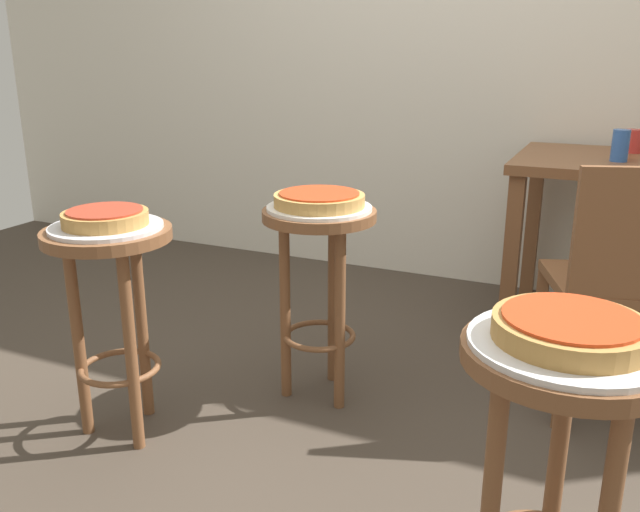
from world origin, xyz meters
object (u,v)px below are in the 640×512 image
object	(u,v)px
cup_far_edge	(634,141)
wooden_chair	(622,281)
stool_foreground	(558,433)
serving_plate_foreground	(569,343)
dining_table	(623,191)
condiment_shaker	(621,149)
stool_middle	(112,285)
pizza_middle	(105,217)
pizza_leftside	(319,200)
cup_near_edge	(620,146)
serving_plate_leftside	(319,208)
serving_plate_middle	(106,227)
stool_leftside	(319,261)
pizza_foreground	(571,329)

from	to	relation	value
cup_far_edge	wooden_chair	xyz separation A→B (m)	(0.01, -0.90, -0.33)
stool_foreground	serving_plate_foreground	bearing A→B (deg)	90.00
dining_table	condiment_shaker	bearing A→B (deg)	-127.01
stool_middle	pizza_middle	bearing A→B (deg)	0.00
pizza_leftside	cup_near_edge	bearing A→B (deg)	46.72
serving_plate_foreground	pizza_leftside	distance (m)	1.14
stool_foreground	stool_middle	distance (m)	1.34
serving_plate_leftside	condiment_shaker	size ratio (longest dim) A/B	4.28
pizza_middle	wooden_chair	bearing A→B (deg)	28.82
serving_plate_middle	serving_plate_leftside	size ratio (longest dim) A/B	0.95
serving_plate_middle	condiment_shaker	bearing A→B (deg)	47.37
stool_foreground	stool_leftside	size ratio (longest dim) A/B	1.00
serving_plate_foreground	serving_plate_middle	bearing A→B (deg)	167.38
serving_plate_leftside	stool_foreground	bearing A→B (deg)	-42.59
pizza_leftside	stool_leftside	bearing A→B (deg)	116.57
pizza_foreground	serving_plate_middle	distance (m)	1.34
serving_plate_foreground	wooden_chair	xyz separation A→B (m)	(0.09, 1.06, -0.21)
serving_plate_leftside	condiment_shaker	xyz separation A→B (m)	(0.87, 0.97, 0.12)
cup_far_edge	wooden_chair	bearing A→B (deg)	-89.07
pizza_middle	dining_table	xyz separation A→B (m)	(1.36, 1.49, -0.08)
pizza_leftside	cup_near_edge	xyz separation A→B (m)	(0.87, 0.92, 0.11)
serving_plate_foreground	condiment_shaker	world-z (taller)	condiment_shaker
cup_near_edge	pizza_foreground	bearing A→B (deg)	-90.95
serving_plate_foreground	stool_middle	world-z (taller)	serving_plate_foreground
stool_foreground	condiment_shaker	size ratio (longest dim) A/B	8.26
stool_leftside	serving_plate_leftside	world-z (taller)	serving_plate_leftside
stool_middle	serving_plate_leftside	bearing A→B (deg)	45.82
pizza_middle	pizza_leftside	distance (m)	0.67
condiment_shaker	serving_plate_middle	bearing A→B (deg)	-132.63
cup_far_edge	stool_leftside	bearing A→B (deg)	-127.49
pizza_leftside	cup_far_edge	xyz separation A→B (m)	(0.91, 1.19, 0.10)
stool_middle	pizza_middle	distance (m)	0.21
cup_near_edge	stool_foreground	bearing A→B (deg)	-90.95
serving_plate_middle	stool_leftside	bearing A→B (deg)	45.82
stool_leftside	condiment_shaker	world-z (taller)	condiment_shaker
condiment_shaker	dining_table	bearing A→B (deg)	52.99
stool_leftside	cup_far_edge	world-z (taller)	cup_far_edge
serving_plate_leftside	wooden_chair	bearing A→B (deg)	17.24
stool_leftside	condiment_shaker	bearing A→B (deg)	48.17
dining_table	cup_near_edge	world-z (taller)	cup_near_edge
pizza_foreground	serving_plate_leftside	size ratio (longest dim) A/B	0.79
serving_plate_middle	stool_leftside	world-z (taller)	serving_plate_middle
serving_plate_middle	cup_far_edge	distance (m)	2.17
pizza_foreground	cup_far_edge	size ratio (longest dim) A/B	2.78
stool_leftside	cup_far_edge	distance (m)	1.53
pizza_foreground	pizza_middle	distance (m)	1.34
pizza_leftside	condiment_shaker	size ratio (longest dim) A/B	3.67
stool_leftside	pizza_foreground	bearing A→B (deg)	-42.59
stool_foreground	cup_far_edge	xyz separation A→B (m)	(0.08, 1.96, 0.31)
serving_plate_foreground	pizza_foreground	distance (m)	0.03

